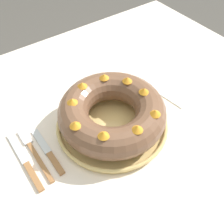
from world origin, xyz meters
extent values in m
plane|color=#4C4742|center=(0.00, 0.00, 0.00)|extent=(8.00, 8.00, 0.00)
cube|color=beige|center=(0.00, 0.00, 0.72)|extent=(1.33, 1.12, 0.03)
cylinder|color=brown|center=(0.59, 0.49, 0.35)|extent=(0.06, 0.06, 0.70)
cylinder|color=tan|center=(-0.02, 0.01, 0.74)|extent=(0.32, 0.32, 0.01)
torus|color=tan|center=(-0.02, 0.01, 0.75)|extent=(0.33, 0.33, 0.01)
torus|color=brown|center=(-0.02, 0.01, 0.80)|extent=(0.31, 0.31, 0.09)
cone|color=orange|center=(-0.05, 0.11, 0.85)|extent=(0.04, 0.04, 0.01)
cone|color=orange|center=(-0.11, 0.07, 0.85)|extent=(0.04, 0.04, 0.01)
cone|color=orange|center=(-0.14, -0.01, 0.85)|extent=(0.03, 0.03, 0.01)
cone|color=orange|center=(-0.10, -0.08, 0.85)|extent=(0.04, 0.04, 0.01)
cone|color=orange|center=(-0.02, -0.11, 0.85)|extent=(0.04, 0.04, 0.01)
cone|color=orange|center=(0.05, -0.10, 0.85)|extent=(0.04, 0.04, 0.01)
cone|color=orange|center=(0.08, -0.02, 0.85)|extent=(0.03, 0.03, 0.01)
cone|color=orange|center=(0.07, 0.05, 0.85)|extent=(0.04, 0.04, 0.01)
cone|color=orange|center=(0.02, 0.10, 0.85)|extent=(0.04, 0.04, 0.01)
cube|color=#936038|center=(-0.25, 0.02, 0.73)|extent=(0.01, 0.15, 0.01)
cube|color=silver|center=(-0.25, 0.12, 0.73)|extent=(0.02, 0.06, 0.01)
cube|color=#936038|center=(-0.28, -0.01, 0.73)|extent=(0.02, 0.10, 0.01)
cube|color=silver|center=(-0.28, 0.10, 0.73)|extent=(0.02, 0.12, 0.00)
cube|color=#936038|center=(-0.22, -0.01, 0.73)|extent=(0.02, 0.08, 0.01)
cube|color=silver|center=(-0.22, 0.08, 0.73)|extent=(0.02, 0.10, 0.00)
cube|color=white|center=(0.27, -0.01, 0.73)|extent=(0.14, 0.11, 0.00)
camera|label=1|loc=(-0.31, -0.40, 1.35)|focal=42.00mm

